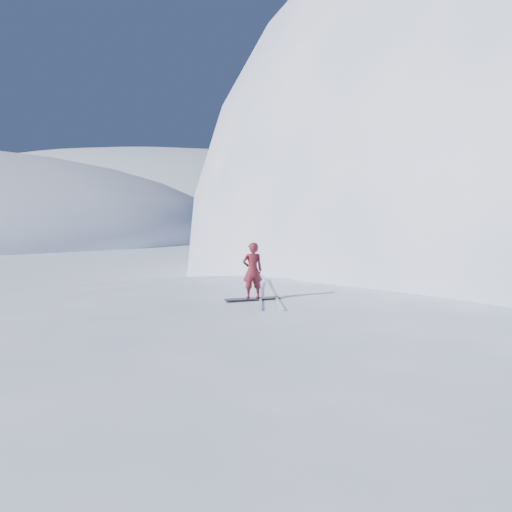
% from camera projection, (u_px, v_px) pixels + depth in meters
% --- Properties ---
extents(ground, '(400.00, 400.00, 0.00)m').
position_uv_depth(ground, '(297.00, 435.00, 10.94)').
color(ground, white).
rests_on(ground, ground).
extents(near_ridge, '(36.00, 28.00, 4.80)m').
position_uv_depth(near_ridge, '(335.00, 386.00, 13.81)').
color(near_ridge, white).
rests_on(near_ridge, ground).
extents(peak_shoulder, '(28.00, 24.00, 18.00)m').
position_uv_depth(peak_shoulder, '(470.00, 288.00, 29.78)').
color(peak_shoulder, white).
rests_on(peak_shoulder, ground).
extents(far_ridge_c, '(140.00, 90.00, 36.00)m').
position_uv_depth(far_ridge_c, '(142.00, 223.00, 123.61)').
color(far_ridge_c, white).
rests_on(far_ridge_c, ground).
extents(wind_bumps, '(16.00, 14.40, 1.00)m').
position_uv_depth(wind_bumps, '(277.00, 397.00, 13.09)').
color(wind_bumps, white).
rests_on(wind_bumps, ground).
extents(snowboard, '(1.56, 0.82, 0.03)m').
position_uv_depth(snowboard, '(253.00, 299.00, 13.83)').
color(snowboard, black).
rests_on(snowboard, near_ridge).
extents(snowboarder, '(0.66, 0.55, 1.56)m').
position_uv_depth(snowboarder, '(253.00, 270.00, 13.75)').
color(snowboarder, maroon).
rests_on(snowboarder, snowboard).
extents(board_tracks, '(1.19, 5.98, 0.04)m').
position_uv_depth(board_tracks, '(266.00, 289.00, 15.40)').
color(board_tracks, silver).
rests_on(board_tracks, ground).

